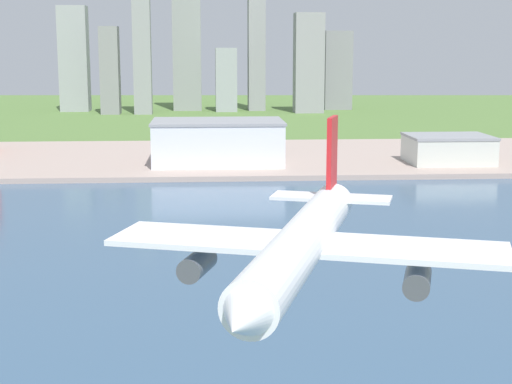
# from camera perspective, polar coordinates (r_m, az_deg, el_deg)

# --- Properties ---
(ground_plane) EXTENTS (2400.00, 2400.00, 0.00)m
(ground_plane) POSITION_cam_1_polar(r_m,az_deg,el_deg) (227.08, 2.51, -4.28)
(ground_plane) COLOR #547739
(water_bay) EXTENTS (840.00, 360.00, 0.15)m
(water_bay) POSITION_cam_1_polar(r_m,az_deg,el_deg) (170.15, 4.71, -9.35)
(water_bay) COLOR #385675
(water_bay) RESTS_ON ground
(industrial_pier) EXTENTS (840.00, 140.00, 2.50)m
(industrial_pier) POSITION_cam_1_polar(r_m,az_deg,el_deg) (412.94, -0.33, 2.54)
(industrial_pier) COLOR #AA9489
(industrial_pier) RESTS_ON ground
(airplane_landing) EXTENTS (35.80, 41.75, 13.42)m
(airplane_landing) POSITION_cam_1_polar(r_m,az_deg,el_deg) (66.99, 3.34, -3.87)
(airplane_landing) COLOR white
(warehouse_main) EXTENTS (63.56, 41.76, 21.14)m
(warehouse_main) POSITION_cam_1_polar(r_m,az_deg,el_deg) (381.52, -2.81, 3.68)
(warehouse_main) COLOR silver
(warehouse_main) RESTS_ON industrial_pier
(warehouse_annex) EXTENTS (40.07, 32.65, 13.67)m
(warehouse_annex) POSITION_cam_1_polar(r_m,az_deg,el_deg) (394.97, 13.86, 3.07)
(warehouse_annex) COLOR silver
(warehouse_annex) RESTS_ON industrial_pier
(distant_skyline) EXTENTS (277.45, 64.26, 149.65)m
(distant_skyline) POSITION_cam_1_polar(r_m,az_deg,el_deg) (741.77, -3.22, 9.97)
(distant_skyline) COLOR #969B9E
(distant_skyline) RESTS_ON ground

